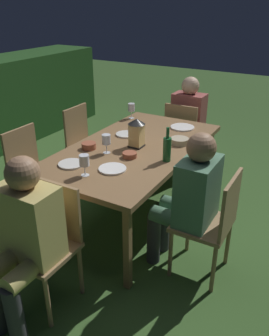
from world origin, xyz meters
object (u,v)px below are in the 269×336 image
(green_bottle_on_table, at_px, (167,149))
(plate_c, at_px, (126,134))
(chair_side_right_b, at_px, (85,141))
(lantern_centerpiece, at_px, (137,131))
(person_in_green, at_px, (189,196))
(dining_table, at_px, (135,151))
(person_in_mustard, at_px, (24,236))
(bowl_olives, at_px, (130,155))
(plate_b, at_px, (71,164))
(bowl_bread, at_px, (180,141))
(chair_head_far, at_px, (183,134))
(wine_glass_c, at_px, (84,161))
(plate_d, at_px, (112,169))
(person_in_rust, at_px, (190,118))
(chair_side_right_a, at_px, (32,168))
(plate_a, at_px, (182,127))
(wine_glass_a, at_px, (131,108))
(bowl_salad, at_px, (89,146))
(chair_head_near, at_px, (48,239))
(wine_glass_b, at_px, (106,140))
(chair_side_left_a, at_px, (212,221))

(green_bottle_on_table, bearing_deg, plate_c, 59.50)
(chair_side_right_b, distance_m, lantern_centerpiece, 1.10)
(plate_c, bearing_deg, person_in_green, -124.37)
(dining_table, bearing_deg, person_in_mustard, 180.00)
(dining_table, bearing_deg, bowl_olives, -159.31)
(plate_b, xyz_separation_m, bowl_bread, (0.86, -0.58, 0.02))
(chair_head_far, bearing_deg, dining_table, 180.00)
(wine_glass_c, relative_size, plate_d, 0.77)
(chair_side_right_b, distance_m, plate_d, 1.40)
(person_in_rust, height_order, lantern_centerpiece, person_in_rust)
(lantern_centerpiece, relative_size, plate_c, 1.29)
(plate_c, bearing_deg, bowl_olives, -145.89)
(chair_side_right_a, relative_size, plate_a, 3.52)
(wine_glass_a, distance_m, bowl_salad, 0.98)
(person_in_mustard, bearing_deg, lantern_centerpiece, -1.05)
(chair_head_far, distance_m, bowl_olives, 1.47)
(person_in_green, height_order, chair_side_right_b, person_in_green)
(person_in_green, height_order, person_in_mustard, same)
(wine_glass_c, bearing_deg, bowl_bread, -20.87)
(chair_side_right_a, height_order, plate_b, chair_side_right_a)
(chair_head_near, distance_m, bowl_olives, 1.00)
(chair_head_far, bearing_deg, bowl_bread, -160.30)
(dining_table, distance_m, chair_head_near, 1.21)
(chair_side_right_a, relative_size, wine_glass_c, 5.15)
(plate_d, bearing_deg, chair_head_far, 3.23)
(dining_table, height_order, wine_glass_b, wine_glass_b)
(person_in_green, height_order, wine_glass_b, person_in_green)
(plate_c, height_order, bowl_salad, bowl_salad)
(chair_side_left_a, bearing_deg, chair_side_right_a, 90.00)
(chair_side_right_a, bearing_deg, chair_head_far, -29.24)
(person_in_green, height_order, chair_head_far, person_in_green)
(wine_glass_b, xyz_separation_m, plate_d, (-0.26, -0.23, -0.11))
(person_in_mustard, bearing_deg, wine_glass_c, 2.51)
(bowl_salad, bearing_deg, person_in_mustard, -164.07)
(chair_side_left_a, xyz_separation_m, person_in_mustard, (-0.96, 0.90, 0.15))
(chair_head_near, height_order, bowl_bread, chair_head_near)
(chair_head_near, relative_size, bowl_salad, 6.70)
(chair_head_far, xyz_separation_m, lantern_centerpiece, (-1.20, -0.03, 0.41))
(person_in_mustard, bearing_deg, chair_side_right_a, 43.22)
(chair_side_right_a, distance_m, person_in_rust, 2.03)
(wine_glass_a, xyz_separation_m, plate_b, (-1.31, -0.20, -0.11))
(wine_glass_b, bearing_deg, person_in_rust, -4.51)
(person_in_rust, xyz_separation_m, plate_b, (-2.00, 0.24, 0.12))
(chair_head_near, xyz_separation_m, chair_side_right_b, (1.62, 0.90, 0.00))
(wine_glass_c, distance_m, bowl_salad, 0.54)
(plate_a, xyz_separation_m, bowl_olives, (-0.92, 0.10, 0.02))
(person_in_mustard, bearing_deg, person_in_green, -36.37)
(dining_table, xyz_separation_m, person_in_rust, (1.39, 0.00, -0.06))
(chair_side_left_a, xyz_separation_m, person_in_rust, (1.81, 0.90, 0.15))
(person_in_green, distance_m, plate_c, 1.12)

